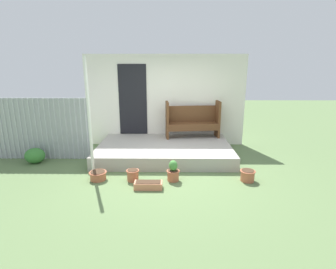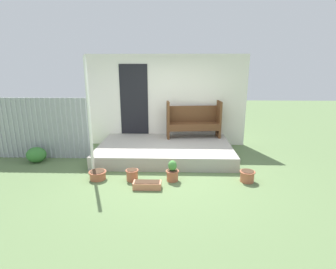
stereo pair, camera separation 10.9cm
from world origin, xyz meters
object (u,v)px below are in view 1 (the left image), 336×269
at_px(shrub_by_fence, 35,156).
at_px(flower_pot_far_right, 248,175).
at_px(flower_pot_right, 173,172).
at_px(planter_box_rect, 148,185).
at_px(bench, 192,119).
at_px(flower_pot_left, 98,175).
at_px(flower_pot_middle, 133,175).
at_px(support_post, 89,118).

bearing_deg(shrub_by_fence, flower_pot_far_right, -11.18).
xyz_separation_m(flower_pot_right, flower_pot_far_right, (1.53, -0.00, -0.06)).
xyz_separation_m(planter_box_rect, shrub_by_fence, (-2.86, 1.33, 0.12)).
distance_m(bench, flower_pot_left, 3.13).
bearing_deg(flower_pot_right, flower_pot_middle, -178.80).
height_order(bench, flower_pot_middle, bench).
bearing_deg(flower_pot_middle, planter_box_rect, -45.27).
height_order(support_post, flower_pot_far_right, support_post).
bearing_deg(planter_box_rect, support_post, 150.94).
bearing_deg(flower_pot_far_right, flower_pot_left, 179.57).
xyz_separation_m(flower_pot_far_right, planter_box_rect, (-2.01, -0.36, -0.06)).
bearing_deg(flower_pot_far_right, flower_pot_middle, -179.65).
bearing_deg(bench, planter_box_rect, -117.83).
bearing_deg(flower_pot_middle, flower_pot_far_right, 0.35).
bearing_deg(support_post, bench, 39.16).
distance_m(support_post, shrub_by_fence, 2.01).
distance_m(support_post, bench, 3.00).
bearing_deg(flower_pot_far_right, flower_pot_right, 179.89).
height_order(bench, flower_pot_far_right, bench).
relative_size(flower_pot_middle, shrub_by_fence, 0.58).
bearing_deg(flower_pot_right, shrub_by_fence, 163.97).
relative_size(flower_pot_middle, flower_pot_far_right, 0.85).
bearing_deg(bench, flower_pot_far_right, -72.18).
bearing_deg(shrub_by_fence, flower_pot_middle, -21.27).
height_order(flower_pot_far_right, shrub_by_fence, shrub_by_fence).
xyz_separation_m(support_post, flower_pot_middle, (0.92, -0.35, -1.11)).
distance_m(support_post, flower_pot_middle, 1.49).
height_order(flower_pot_right, flower_pot_far_right, flower_pot_right).
distance_m(flower_pot_right, shrub_by_fence, 3.47).
bearing_deg(support_post, shrub_by_fence, 158.59).
relative_size(flower_pot_far_right, planter_box_rect, 0.58).
xyz_separation_m(flower_pot_right, shrub_by_fence, (-3.34, 0.96, -0.00)).
distance_m(bench, flower_pot_right, 2.37).
distance_m(flower_pot_left, flower_pot_far_right, 3.09).
relative_size(flower_pot_left, shrub_by_fence, 0.78).
bearing_deg(flower_pot_middle, flower_pot_left, 177.05).
bearing_deg(flower_pot_left, flower_pot_right, -0.74).
height_order(flower_pot_middle, flower_pot_far_right, flower_pot_middle).
xyz_separation_m(bench, flower_pot_far_right, (0.97, -2.21, -0.70)).
bearing_deg(bench, shrub_by_fence, -168.11).
bearing_deg(planter_box_rect, bench, 68.09).
relative_size(planter_box_rect, shrub_by_fence, 1.16).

